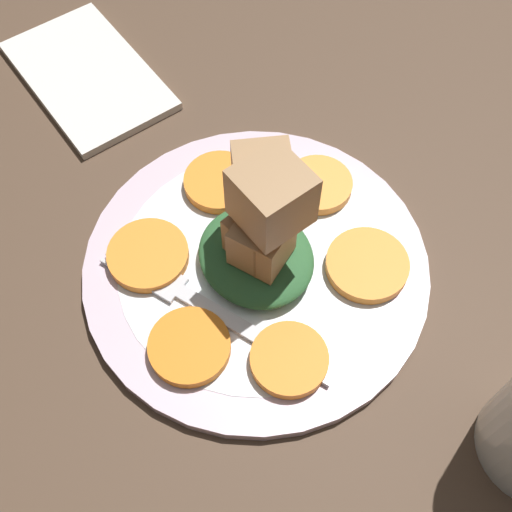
% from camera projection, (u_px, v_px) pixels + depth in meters
% --- Properties ---
extents(table_slab, '(1.20, 1.20, 0.02)m').
position_uv_depth(table_slab, '(256.00, 276.00, 0.51)').
color(table_slab, '#4C3828').
rests_on(table_slab, ground).
extents(plate, '(0.27, 0.27, 0.01)m').
position_uv_depth(plate, '(256.00, 266.00, 0.50)').
color(plate, silver).
rests_on(plate, table_slab).
extents(carrot_slice_0, '(0.06, 0.06, 0.01)m').
position_uv_depth(carrot_slice_0, '(189.00, 347.00, 0.45)').
color(carrot_slice_0, orange).
rests_on(carrot_slice_0, plate).
extents(carrot_slice_1, '(0.06, 0.06, 0.01)m').
position_uv_depth(carrot_slice_1, '(289.00, 359.00, 0.45)').
color(carrot_slice_1, orange).
rests_on(carrot_slice_1, plate).
extents(carrot_slice_2, '(0.06, 0.06, 0.01)m').
position_uv_depth(carrot_slice_2, '(367.00, 265.00, 0.49)').
color(carrot_slice_2, orange).
rests_on(carrot_slice_2, plate).
extents(carrot_slice_3, '(0.06, 0.06, 0.01)m').
position_uv_depth(carrot_slice_3, '(318.00, 185.00, 0.52)').
color(carrot_slice_3, '#F9963A').
rests_on(carrot_slice_3, plate).
extents(carrot_slice_4, '(0.06, 0.06, 0.01)m').
position_uv_depth(carrot_slice_4, '(220.00, 182.00, 0.53)').
color(carrot_slice_4, orange).
rests_on(carrot_slice_4, plate).
extents(carrot_slice_5, '(0.06, 0.06, 0.01)m').
position_uv_depth(carrot_slice_5, '(148.00, 255.00, 0.49)').
color(carrot_slice_5, orange).
rests_on(carrot_slice_5, plate).
extents(center_pile, '(0.09, 0.08, 0.11)m').
position_uv_depth(center_pile, '(261.00, 229.00, 0.46)').
color(center_pile, '#2D6033').
rests_on(center_pile, plate).
extents(fork, '(0.19, 0.09, 0.00)m').
position_uv_depth(fork, '(209.00, 308.00, 0.47)').
color(fork, silver).
rests_on(fork, plate).
extents(napkin, '(0.17, 0.10, 0.01)m').
position_uv_depth(napkin, '(88.00, 75.00, 0.60)').
color(napkin, silver).
rests_on(napkin, table_slab).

